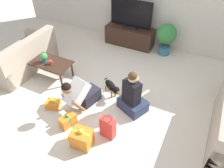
% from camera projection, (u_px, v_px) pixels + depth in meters
% --- Properties ---
extents(ground_plane, '(16.00, 16.00, 0.00)m').
position_uv_depth(ground_plane, '(109.00, 100.00, 4.56)').
color(ground_plane, beige).
extents(sofa_left, '(0.91, 1.70, 0.83)m').
position_uv_depth(sofa_left, '(22.00, 58.00, 5.25)').
color(sofa_left, tan).
rests_on(sofa_left, ground_plane).
extents(coffee_table, '(1.01, 0.55, 0.40)m').
position_uv_depth(coffee_table, '(50.00, 63.00, 4.96)').
color(coffee_table, '#382319').
rests_on(coffee_table, ground_plane).
extents(tv_console, '(1.35, 0.47, 0.52)m').
position_uv_depth(tv_console, '(130.00, 36.00, 6.15)').
color(tv_console, '#382319').
rests_on(tv_console, ground_plane).
extents(tv, '(1.15, 0.20, 0.77)m').
position_uv_depth(tv, '(131.00, 15.00, 5.76)').
color(tv, black).
rests_on(tv, tv_console).
extents(potted_plant_back_right, '(0.51, 0.51, 0.85)m').
position_uv_depth(potted_plant_back_right, '(166.00, 36.00, 5.60)').
color(potted_plant_back_right, '#336B84').
rests_on(potted_plant_back_right, ground_plane).
extents(person_kneeling, '(0.50, 0.83, 0.79)m').
position_uv_depth(person_kneeling, '(80.00, 94.00, 4.20)').
color(person_kneeling, '#23232D').
rests_on(person_kneeling, ground_plane).
extents(person_sitting, '(0.64, 0.60, 0.94)m').
position_uv_depth(person_sitting, '(132.00, 97.00, 4.15)').
color(person_sitting, '#283351').
rests_on(person_sitting, ground_plane).
extents(dog, '(0.49, 0.36, 0.35)m').
position_uv_depth(dog, '(112.00, 87.00, 4.53)').
color(dog, black).
rests_on(dog, ground_plane).
extents(gift_box_a, '(0.32, 0.28, 0.21)m').
position_uv_depth(gift_box_a, '(53.00, 104.00, 4.37)').
color(gift_box_a, orange).
rests_on(gift_box_a, ground_plane).
extents(gift_box_b, '(0.24, 0.34, 0.27)m').
position_uv_depth(gift_box_b, '(68.00, 121.00, 4.00)').
color(gift_box_b, orange).
rests_on(gift_box_b, ground_plane).
extents(gift_box_c, '(0.36, 0.31, 0.39)m').
position_uv_depth(gift_box_c, '(82.00, 138.00, 3.65)').
color(gift_box_c, orange).
rests_on(gift_box_c, ground_plane).
extents(gift_bag_a, '(0.27, 0.18, 0.45)m').
position_uv_depth(gift_bag_a, '(108.00, 127.00, 3.75)').
color(gift_bag_a, red).
rests_on(gift_bag_a, ground_plane).
extents(mug, '(0.12, 0.08, 0.09)m').
position_uv_depth(mug, '(51.00, 62.00, 4.84)').
color(mug, '#B23D38').
rests_on(mug, coffee_table).
extents(tabletop_plant, '(0.17, 0.17, 0.22)m').
position_uv_depth(tabletop_plant, '(44.00, 57.00, 4.86)').
color(tabletop_plant, '#336B84').
rests_on(tabletop_plant, coffee_table).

